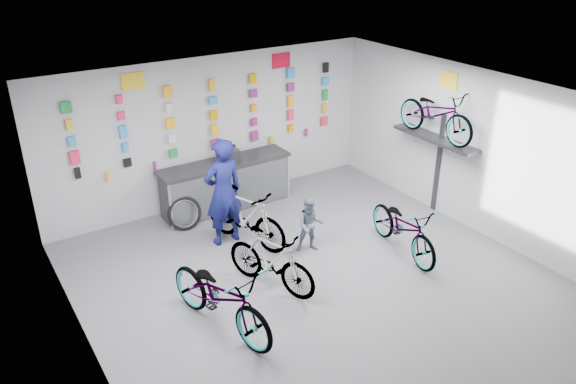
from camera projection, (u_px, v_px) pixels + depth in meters
floor at (331, 293)px, 8.79m from camera, size 8.00×8.00×0.00m
ceiling at (338, 108)px, 7.50m from camera, size 8.00×8.00×0.00m
wall_back at (213, 131)px, 11.19m from camera, size 7.00×0.00×7.00m
wall_left at (91, 283)px, 6.44m from camera, size 0.00×8.00×8.00m
wall_right at (493, 159)px, 9.86m from camera, size 0.00×8.00×8.00m
counter at (226, 185)px, 11.27m from camera, size 2.70×0.66×1.00m
merch_wall at (216, 117)px, 11.02m from camera, size 5.57×0.08×1.57m
wall_bracket at (436, 142)px, 10.70m from camera, size 0.39×1.90×2.00m
sign_left at (133, 81)px, 9.91m from camera, size 0.42×0.02×0.30m
sign_right at (281, 61)px, 11.43m from camera, size 0.42×0.02×0.30m
sign_side at (449, 80)px, 10.27m from camera, size 0.02×0.40×0.30m
bike_left at (221, 296)px, 7.81m from camera, size 1.19×2.17×1.08m
bike_center at (271, 260)px, 8.72m from camera, size 1.05×1.72×1.00m
bike_right at (404, 227)px, 9.70m from camera, size 0.93×1.94×0.98m
bike_service at (246, 217)px, 9.95m from camera, size 1.10×1.85×1.08m
bike_wall at (436, 113)px, 10.41m from camera, size 0.63×1.80×0.95m
clerk at (223, 192)px, 9.81m from camera, size 0.74×0.49×1.98m
customer at (310, 225)px, 9.74m from camera, size 0.61×0.57×1.02m
spare_wheel at (185, 214)px, 10.54m from camera, size 0.67×0.30×0.65m
register at (231, 155)px, 11.09m from camera, size 0.30×0.32×0.22m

